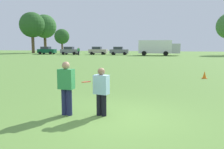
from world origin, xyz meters
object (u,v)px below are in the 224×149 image
object	(u,v)px
parked_car_near_left	(47,50)
player_defender	(101,89)
traffic_cone	(204,75)
box_truck	(158,47)
parked_car_mid_right	(119,51)
bystander_sideline_watcher	(78,51)
player_thrower	(66,85)
parked_car_mid_left	(70,51)
frisbee	(86,82)
parked_car_center	(98,51)

from	to	relation	value
parked_car_near_left	player_defender	bearing A→B (deg)	-58.88
traffic_cone	box_truck	xyz separation A→B (m)	(-4.27, 33.61, 1.52)
player_defender	parked_car_mid_right	world-z (taller)	parked_car_mid_right
parked_car_mid_right	bystander_sideline_watcher	distance (m)	9.09
player_thrower	parked_car_mid_left	distance (m)	46.74
parked_car_near_left	parked_car_mid_left	distance (m)	6.20
box_truck	frisbee	bearing A→B (deg)	-90.61
player_thrower	player_defender	size ratio (longest dim) A/B	1.13
parked_car_mid_left	parked_car_center	bearing A→B (deg)	15.60
player_thrower	frisbee	bearing A→B (deg)	-8.66
parked_car_mid_right	bystander_sideline_watcher	xyz separation A→B (m)	(-8.11, -4.10, 0.04)
player_thrower	parked_car_mid_right	bearing A→B (deg)	99.59
bystander_sideline_watcher	player_thrower	bearing A→B (deg)	-68.76
parked_car_near_left	parked_car_mid_left	world-z (taller)	same
frisbee	bystander_sideline_watcher	size ratio (longest dim) A/B	0.16
parked_car_mid_right	bystander_sideline_watcher	world-z (taller)	parked_car_mid_right
parked_car_mid_right	parked_car_near_left	bearing A→B (deg)	-177.09
parked_car_near_left	bystander_sideline_watcher	xyz separation A→B (m)	(9.38, -3.21, 0.04)
player_defender	bystander_sideline_watcher	distance (m)	43.23
player_thrower	bystander_sideline_watcher	xyz separation A→B (m)	(-15.58, 40.09, 0.03)
traffic_cone	bystander_sideline_watcher	world-z (taller)	bystander_sideline_watcher
parked_car_center	bystander_sideline_watcher	world-z (taller)	parked_car_center
player_defender	box_truck	world-z (taller)	box_truck
player_thrower	box_truck	world-z (taller)	box_truck
box_truck	parked_car_mid_left	bearing A→B (deg)	-179.38
parked_car_near_left	parked_car_center	distance (m)	12.45
player_defender	parked_car_mid_left	world-z (taller)	parked_car_mid_left
frisbee	box_truck	bearing A→B (deg)	89.39
player_defender	traffic_cone	distance (m)	10.20
traffic_cone	bystander_sideline_watcher	xyz separation A→B (m)	(-20.99, 30.69, 0.73)
parked_car_near_left	bystander_sideline_watcher	distance (m)	9.92
parked_car_center	box_truck	world-z (taller)	box_truck
parked_car_center	frisbee	bearing A→B (deg)	-73.46
traffic_cone	parked_car_near_left	size ratio (longest dim) A/B	0.11
player_defender	box_truck	distance (m)	42.83
traffic_cone	parked_car_mid_left	xyz separation A→B (m)	(-24.20, 33.39, 0.69)
player_defender	frisbee	size ratio (longest dim) A/B	5.42
player_thrower	parked_car_mid_right	world-z (taller)	parked_car_mid_right
traffic_cone	box_truck	size ratio (longest dim) A/B	0.06
player_thrower	traffic_cone	xyz separation A→B (m)	(5.41, 9.40, -0.71)
parked_car_near_left	parked_car_center	xyz separation A→B (m)	(12.39, 1.23, 0.00)
player_defender	parked_car_center	bearing A→B (deg)	107.10
player_defender	bystander_sideline_watcher	world-z (taller)	bystander_sideline_watcher
parked_car_near_left	box_truck	distance (m)	26.12
box_truck	parked_car_mid_right	bearing A→B (deg)	172.20
traffic_cone	bystander_sideline_watcher	size ratio (longest dim) A/B	0.28
player_thrower	parked_car_near_left	world-z (taller)	parked_car_near_left
frisbee	parked_car_near_left	xyz separation A→B (m)	(-25.64, 43.40, -0.16)
player_thrower	parked_car_near_left	bearing A→B (deg)	119.96
frisbee	parked_car_center	bearing A→B (deg)	106.54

